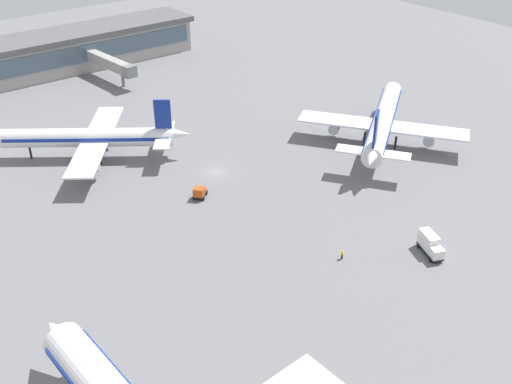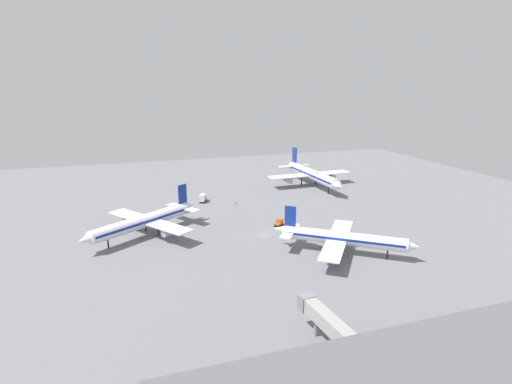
% 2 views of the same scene
% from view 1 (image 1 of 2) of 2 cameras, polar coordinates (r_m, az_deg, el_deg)
% --- Properties ---
extents(ground, '(288.00, 288.00, 0.00)m').
position_cam_1_polar(ground, '(120.20, -3.93, 1.90)').
color(ground, slate).
extents(terminal_building, '(76.34, 15.88, 10.52)m').
position_cam_1_polar(terminal_building, '(184.37, -17.45, 12.81)').
color(terminal_building, '#9E9993').
rests_on(terminal_building, ground).
extents(airplane_taxiing, '(39.17, 33.06, 13.73)m').
position_cam_1_polar(airplane_taxiing, '(132.95, 12.02, 6.62)').
color(airplane_taxiing, white).
rests_on(airplane_taxiing, ground).
extents(airplane_distant, '(35.51, 30.05, 12.76)m').
position_cam_1_polar(airplane_distant, '(128.13, -15.56, 5.03)').
color(airplane_distant, white).
rests_on(airplane_distant, ground).
extents(baggage_tug, '(3.73, 3.66, 2.30)m').
position_cam_1_polar(baggage_tug, '(111.31, -5.40, -0.01)').
color(baggage_tug, black).
rests_on(baggage_tug, ground).
extents(catering_truck, '(3.99, 5.89, 3.30)m').
position_cam_1_polar(catering_truck, '(100.03, 16.28, -4.80)').
color(catering_truck, black).
rests_on(catering_truck, ground).
extents(ground_crew_worker, '(0.50, 0.54, 1.67)m').
position_cam_1_polar(ground_crew_worker, '(96.28, 8.21, -5.90)').
color(ground_crew_worker, '#1E2338').
rests_on(ground_crew_worker, ground).
extents(jet_bridge, '(4.86, 21.43, 6.74)m').
position_cam_1_polar(jet_bridge, '(170.00, -13.63, 11.81)').
color(jet_bridge, '#9E9993').
rests_on(jet_bridge, ground).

